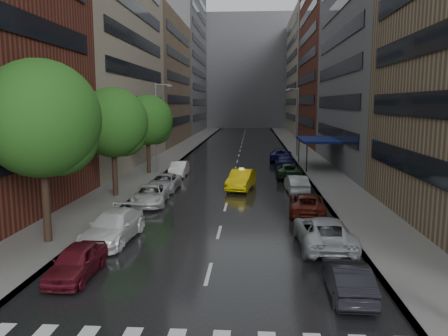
% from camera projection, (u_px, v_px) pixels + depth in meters
% --- Properties ---
extents(ground, '(220.00, 220.00, 0.00)m').
position_uv_depth(ground, '(197.00, 320.00, 14.50)').
color(ground, gray).
rests_on(ground, ground).
extents(road, '(14.00, 140.00, 0.01)m').
position_uv_depth(road, '(240.00, 152.00, 63.84)').
color(road, black).
rests_on(road, ground).
extents(sidewalk_left, '(4.00, 140.00, 0.15)m').
position_uv_depth(sidewalk_left, '(179.00, 151.00, 64.40)').
color(sidewalk_left, gray).
rests_on(sidewalk_left, ground).
extents(sidewalk_right, '(4.00, 140.00, 0.15)m').
position_uv_depth(sidewalk_right, '(302.00, 152.00, 63.26)').
color(sidewalk_right, gray).
rests_on(sidewalk_right, ground).
extents(buildings_left, '(8.00, 108.00, 38.00)m').
position_uv_depth(buildings_left, '(150.00, 48.00, 71.11)').
color(buildings_left, maroon).
rests_on(buildings_left, ground).
extents(buildings_right, '(8.05, 109.10, 36.00)m').
position_uv_depth(buildings_right, '(338.00, 51.00, 67.29)').
color(buildings_right, '#937A5B').
rests_on(buildings_right, ground).
extents(building_far, '(40.00, 14.00, 32.00)m').
position_uv_depth(building_far, '(247.00, 73.00, 128.59)').
color(building_far, slate).
rests_on(building_far, ground).
extents(tree_near, '(5.84, 5.84, 9.31)m').
position_uv_depth(tree_near, '(41.00, 119.00, 21.45)').
color(tree_near, '#382619').
rests_on(tree_near, ground).
extents(tree_mid, '(5.22, 5.22, 8.32)m').
position_uv_depth(tree_mid, '(113.00, 123.00, 32.59)').
color(tree_mid, '#382619').
rests_on(tree_mid, ground).
extents(tree_far, '(5.01, 5.01, 7.99)m').
position_uv_depth(tree_far, '(148.00, 120.00, 43.36)').
color(tree_far, '#382619').
rests_on(tree_far, ground).
extents(taxi, '(2.58, 5.19, 1.64)m').
position_uv_depth(taxi, '(241.00, 180.00, 36.44)').
color(taxi, yellow).
rests_on(taxi, ground).
extents(parked_cars_left, '(2.69, 29.66, 1.55)m').
position_uv_depth(parked_cars_left, '(146.00, 198.00, 29.84)').
color(parked_cars_left, maroon).
rests_on(parked_cars_left, ground).
extents(parked_cars_right, '(3.06, 43.24, 1.58)m').
position_uv_depth(parked_cars_right, '(294.00, 179.00, 37.27)').
color(parked_cars_right, black).
rests_on(parked_cars_right, ground).
extents(street_lamp_left, '(1.74, 0.22, 9.00)m').
position_uv_depth(street_lamp_left, '(158.00, 126.00, 43.87)').
color(street_lamp_left, gray).
rests_on(street_lamp_left, sidewalk_left).
extents(street_lamp_right, '(1.74, 0.22, 9.00)m').
position_uv_depth(street_lamp_right, '(297.00, 120.00, 57.70)').
color(street_lamp_right, gray).
rests_on(street_lamp_right, sidewalk_right).
extents(awning, '(4.00, 8.00, 3.12)m').
position_uv_depth(awning, '(317.00, 140.00, 48.01)').
color(awning, navy).
rests_on(awning, sidewalk_right).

